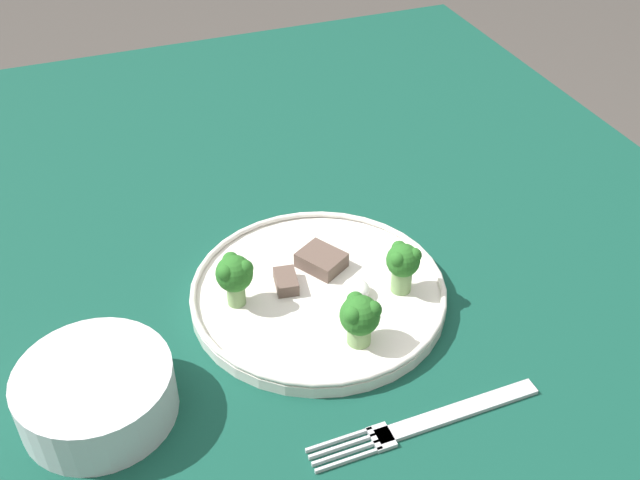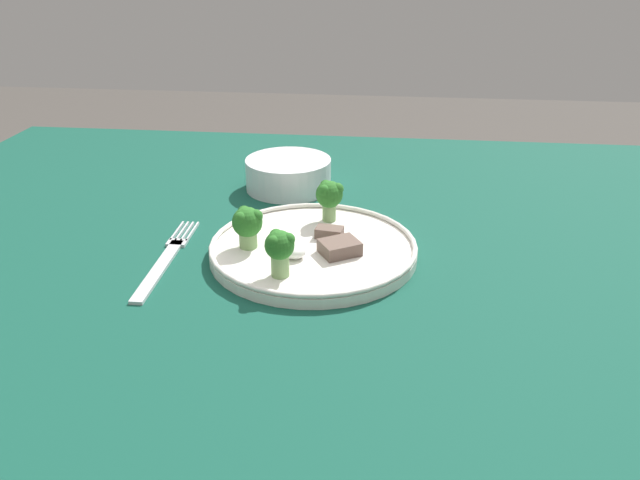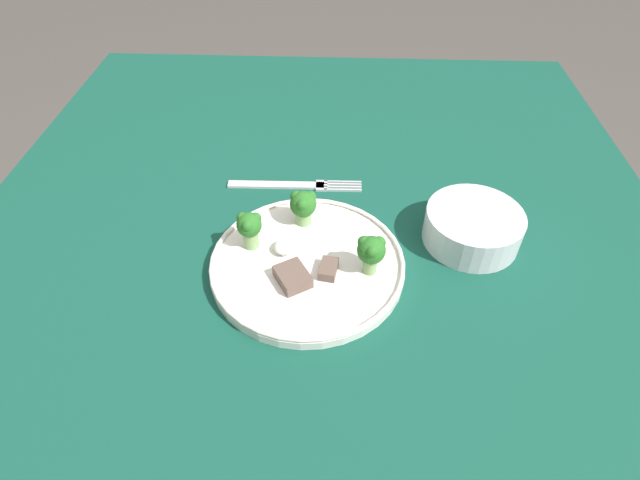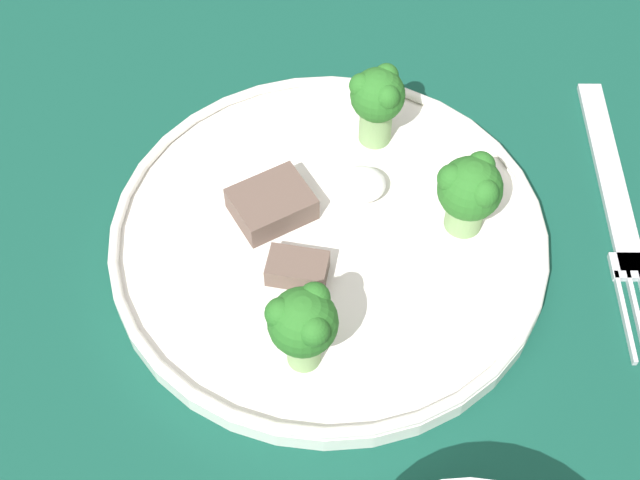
{
  "view_description": "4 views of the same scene",
  "coord_description": "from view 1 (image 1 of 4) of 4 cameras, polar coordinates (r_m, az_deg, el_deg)",
  "views": [
    {
      "loc": [
        -0.51,
        0.18,
        1.2
      ],
      "look_at": [
        0.01,
        -0.02,
        0.76
      ],
      "focal_mm": 42.0,
      "sensor_mm": 36.0,
      "label": 1
    },
    {
      "loc": [
        0.08,
        -0.67,
        1.05
      ],
      "look_at": [
        0.0,
        -0.03,
        0.74
      ],
      "focal_mm": 35.0,
      "sensor_mm": 36.0,
      "label": 2
    },
    {
      "loc": [
        0.43,
        0.02,
        1.18
      ],
      "look_at": [
        -0.03,
        0.0,
        0.74
      ],
      "focal_mm": 28.0,
      "sensor_mm": 36.0,
      "label": 3
    },
    {
      "loc": [
        -0.01,
        0.28,
        1.13
      ],
      "look_at": [
        -0.0,
        0.01,
        0.74
      ],
      "focal_mm": 50.0,
      "sensor_mm": 36.0,
      "label": 4
    }
  ],
  "objects": [
    {
      "name": "broccoli_floret_back_left",
      "position": [
        0.65,
        3.06,
        -5.84
      ],
      "size": [
        0.04,
        0.04,
        0.05
      ],
      "color": "#7FA866",
      "rests_on": "dinner_plate"
    },
    {
      "name": "meat_slice_front_slice",
      "position": [
        0.75,
        0.11,
        -1.54
      ],
      "size": [
        0.05,
        0.05,
        0.02
      ],
      "color": "brown",
      "rests_on": "dinner_plate"
    },
    {
      "name": "cream_bowl",
      "position": [
        0.65,
        -16.65,
        -11.15
      ],
      "size": [
        0.13,
        0.13,
        0.05
      ],
      "color": "silver",
      "rests_on": "table"
    },
    {
      "name": "broccoli_floret_near_rim_left",
      "position": [
        0.69,
        -6.54,
        -2.64
      ],
      "size": [
        0.04,
        0.03,
        0.05
      ],
      "color": "#7FA866",
      "rests_on": "dinner_plate"
    },
    {
      "name": "fork",
      "position": [
        0.63,
        8.26,
        -13.52
      ],
      "size": [
        0.02,
        0.21,
        0.0
      ],
      "color": "silver",
      "rests_on": "table"
    },
    {
      "name": "sauce_dollop",
      "position": [
        0.71,
        2.77,
        -3.73
      ],
      "size": [
        0.03,
        0.03,
        0.02
      ],
      "color": "white",
      "rests_on": "dinner_plate"
    },
    {
      "name": "broccoli_floret_center_left",
      "position": [
        0.71,
        6.33,
        -1.74
      ],
      "size": [
        0.03,
        0.03,
        0.05
      ],
      "color": "#7FA866",
      "rests_on": "dinner_plate"
    },
    {
      "name": "dinner_plate",
      "position": [
        0.72,
        -0.13,
        -4.03
      ],
      "size": [
        0.25,
        0.25,
        0.02
      ],
      "color": "white",
      "rests_on": "table"
    },
    {
      "name": "meat_slice_middle_slice",
      "position": [
        0.72,
        -2.61,
        -3.16
      ],
      "size": [
        0.04,
        0.03,
        0.01
      ],
      "color": "brown",
      "rests_on": "dinner_plate"
    },
    {
      "name": "table",
      "position": [
        0.79,
        -1.0,
        -9.07
      ],
      "size": [
        1.29,
        0.99,
        0.71
      ],
      "color": "#114738",
      "rests_on": "ground_plane"
    }
  ]
}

